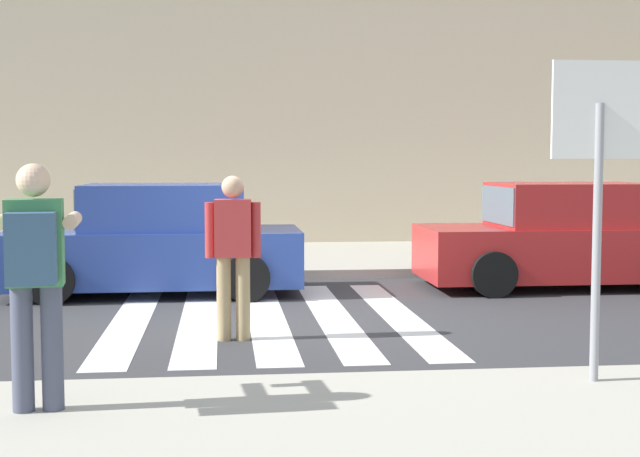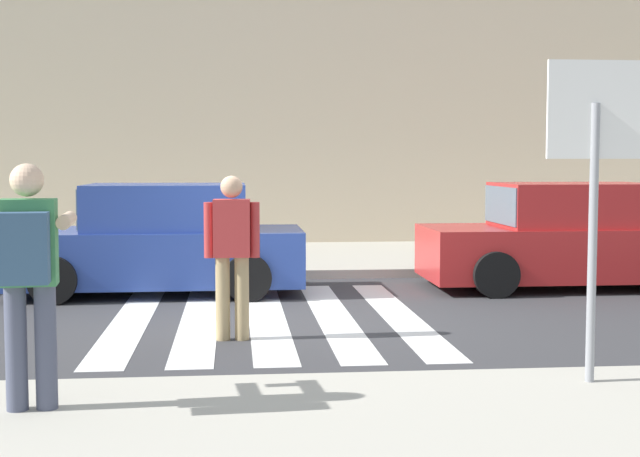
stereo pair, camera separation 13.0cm
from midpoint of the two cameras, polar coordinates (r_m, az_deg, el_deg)
name	(u,v)px [view 2 (the right image)]	position (r m, az deg, el deg)	size (l,w,h in m)	color
ground_plane	(268,321)	(10.54, -3.01, -5.91)	(120.00, 120.00, 0.00)	#38383A
sidewalk_far	(255,259)	(16.47, -3.94, -1.94)	(60.00, 4.80, 0.14)	#B2AD9E
building_facade_far	(250,83)	(20.84, -4.34, 9.27)	(56.00, 4.00, 7.31)	beige
crosswalk_stripe_0	(132,320)	(10.79, -11.62, -5.74)	(0.44, 5.20, 0.01)	silver
crosswalk_stripe_1	(200,318)	(10.74, -7.35, -5.73)	(0.44, 5.20, 0.01)	silver
crosswalk_stripe_2	(267,317)	(10.74, -3.06, -5.70)	(0.44, 5.20, 0.01)	silver
crosswalk_stripe_3	(333,316)	(10.80, 1.20, -5.63)	(0.44, 5.20, 0.01)	silver
crosswalk_stripe_4	(399,315)	(10.92, 5.39, -5.54)	(0.44, 5.20, 0.01)	silver
stop_sign	(594,149)	(7.28, 17.63, 4.87)	(0.76, 0.08, 2.52)	gray
photographer_with_backpack	(28,264)	(6.45, -17.61, -2.21)	(0.63, 0.88, 1.72)	#474C60
pedestrian_crossing	(232,248)	(9.32, -5.26, -1.23)	(0.58, 0.26, 1.72)	tan
parked_car_blue	(159,242)	(12.75, -9.96, -0.89)	(4.10, 1.92, 1.55)	#284293
parked_car_red	(566,239)	(13.64, 15.73, -0.64)	(4.10, 1.92, 1.55)	red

